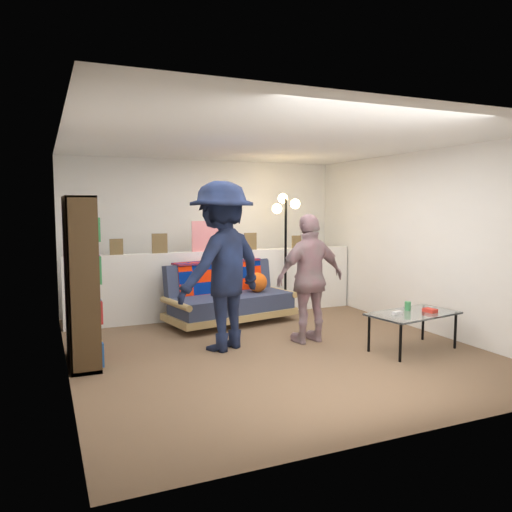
{
  "coord_description": "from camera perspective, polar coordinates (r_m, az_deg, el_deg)",
  "views": [
    {
      "loc": [
        -2.44,
        -5.26,
        1.66
      ],
      "look_at": [
        0.0,
        0.4,
        1.05
      ],
      "focal_mm": 35.0,
      "sensor_mm": 36.0,
      "label": 1
    }
  ],
  "objects": [
    {
      "name": "person_left",
      "position": [
        5.78,
        -3.91,
        -1.16
      ],
      "size": [
        1.45,
        1.23,
        1.95
      ],
      "primitive_type": "imported",
      "rotation": [
        0.0,
        0.0,
        3.62
      ],
      "color": "black",
      "rests_on": "ground"
    },
    {
      "name": "half_wall_ledge",
      "position": [
        7.56,
        -4.21,
        -3.18
      ],
      "size": [
        4.45,
        0.15,
        1.0
      ],
      "primitive_type": "cube",
      "color": "silver",
      "rests_on": "ground"
    },
    {
      "name": "person_right",
      "position": [
        6.12,
        6.21,
        -2.57
      ],
      "size": [
        0.95,
        0.46,
        1.58
      ],
      "primitive_type": "imported",
      "rotation": [
        0.0,
        0.0,
        3.22
      ],
      "color": "#C17D8B",
      "rests_on": "ground"
    },
    {
      "name": "floor_lamp",
      "position": [
        7.69,
        3.35,
        3.11
      ],
      "size": [
        0.43,
        0.34,
        1.86
      ],
      "color": "black",
      "rests_on": "ground"
    },
    {
      "name": "ledge_decor",
      "position": [
        7.4,
        -5.85,
        1.88
      ],
      "size": [
        2.97,
        0.02,
        0.45
      ],
      "color": "brown",
      "rests_on": "half_wall_ledge"
    },
    {
      "name": "bookshelf",
      "position": [
        5.56,
        -19.38,
        -3.31
      ],
      "size": [
        0.29,
        0.88,
        1.77
      ],
      "color": "#322110",
      "rests_on": "ground"
    },
    {
      "name": "room_shell",
      "position": [
        6.23,
        -0.26,
        5.76
      ],
      "size": [
        4.6,
        5.05,
        2.45
      ],
      "color": "silver",
      "rests_on": "ground"
    },
    {
      "name": "ground",
      "position": [
        6.03,
        1.53,
        -10.33
      ],
      "size": [
        5.0,
        5.0,
        0.0
      ],
      "primitive_type": "plane",
      "color": "brown",
      "rests_on": "ground"
    },
    {
      "name": "futon_sofa",
      "position": [
        7.17,
        -3.05,
        -4.78
      ],
      "size": [
        1.94,
        1.18,
        0.78
      ],
      "color": "tan",
      "rests_on": "ground"
    },
    {
      "name": "coffee_table",
      "position": [
        6.09,
        17.55,
        -6.47
      ],
      "size": [
        1.13,
        0.74,
        0.54
      ],
      "color": "black",
      "rests_on": "ground"
    }
  ]
}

